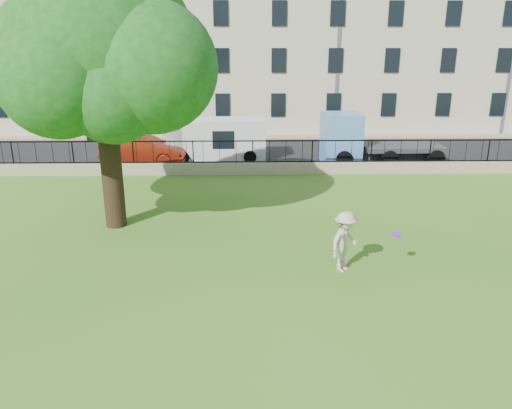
{
  "coord_description": "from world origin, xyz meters",
  "views": [
    {
      "loc": [
        -0.38,
        -12.65,
        6.46
      ],
      "look_at": [
        -0.02,
        3.5,
        1.15
      ],
      "focal_mm": 35.0,
      "sensor_mm": 36.0,
      "label": 1
    }
  ],
  "objects_px": {
    "blue_truck": "(381,138)",
    "man": "(345,242)",
    "red_sedan": "(144,150)",
    "white_van": "(217,139)",
    "frisbee": "(397,234)",
    "tree": "(97,48)"
  },
  "relations": [
    {
      "from": "man",
      "to": "frisbee",
      "type": "bearing_deg",
      "value": -44.43
    },
    {
      "from": "tree",
      "to": "frisbee",
      "type": "relative_size",
      "value": 35.17
    },
    {
      "from": "man",
      "to": "red_sedan",
      "type": "height_order",
      "value": "man"
    },
    {
      "from": "tree",
      "to": "frisbee",
      "type": "bearing_deg",
      "value": -23.34
    },
    {
      "from": "tree",
      "to": "blue_truck",
      "type": "relative_size",
      "value": 1.46
    },
    {
      "from": "red_sedan",
      "to": "blue_truck",
      "type": "distance_m",
      "value": 13.08
    },
    {
      "from": "tree",
      "to": "man",
      "type": "distance_m",
      "value": 10.24
    },
    {
      "from": "red_sedan",
      "to": "man",
      "type": "bearing_deg",
      "value": -140.43
    },
    {
      "from": "tree",
      "to": "white_van",
      "type": "xyz_separation_m",
      "value": [
        3.26,
        10.69,
        -5.1
      ]
    },
    {
      "from": "frisbee",
      "to": "white_van",
      "type": "distance_m",
      "value": 15.86
    },
    {
      "from": "white_van",
      "to": "tree",
      "type": "bearing_deg",
      "value": -108.48
    },
    {
      "from": "man",
      "to": "tree",
      "type": "bearing_deg",
      "value": 107.05
    },
    {
      "from": "red_sedan",
      "to": "blue_truck",
      "type": "bearing_deg",
      "value": -81.84
    },
    {
      "from": "blue_truck",
      "to": "man",
      "type": "bearing_deg",
      "value": -109.97
    },
    {
      "from": "frisbee",
      "to": "blue_truck",
      "type": "distance_m",
      "value": 14.08
    },
    {
      "from": "frisbee",
      "to": "red_sedan",
      "type": "distance_m",
      "value": 16.91
    },
    {
      "from": "red_sedan",
      "to": "white_van",
      "type": "bearing_deg",
      "value": -67.77
    },
    {
      "from": "red_sedan",
      "to": "white_van",
      "type": "distance_m",
      "value": 4.08
    },
    {
      "from": "man",
      "to": "red_sedan",
      "type": "distance_m",
      "value": 16.1
    },
    {
      "from": "man",
      "to": "frisbee",
      "type": "relative_size",
      "value": 6.78
    },
    {
      "from": "man",
      "to": "frisbee",
      "type": "xyz_separation_m",
      "value": [
        1.5,
        0.03,
        0.2
      ]
    },
    {
      "from": "man",
      "to": "white_van",
      "type": "distance_m",
      "value": 15.39
    }
  ]
}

